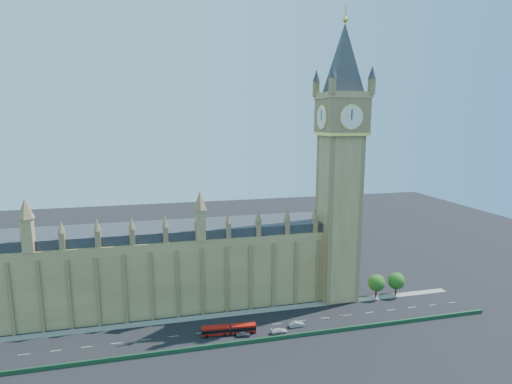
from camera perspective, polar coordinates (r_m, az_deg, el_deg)
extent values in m
plane|color=black|center=(129.52, -2.33, -18.87)|extent=(400.00, 400.00, 0.00)
cube|color=olive|center=(142.46, -14.24, -10.87)|extent=(120.00, 20.00, 25.00)
cube|color=#2D3035|center=(138.15, -14.49, -5.43)|extent=(120.00, 18.00, 3.00)
cube|color=olive|center=(142.76, 11.63, -3.78)|extent=(12.00, 12.00, 58.00)
cube|color=olive|center=(138.74, 12.14, 10.40)|extent=(14.00, 14.00, 12.00)
cylinder|color=silver|center=(132.32, 13.50, 10.38)|extent=(7.20, 0.30, 7.20)
cube|color=olive|center=(138.99, 12.25, 13.29)|extent=(14.50, 14.50, 2.00)
pyramid|color=#2D3035|center=(142.23, 12.63, 22.57)|extent=(20.59, 20.59, 22.00)
sphere|color=#F2C64C|center=(142.41, 12.64, 22.88)|extent=(1.80, 1.80, 1.80)
cube|color=#1E4C2D|center=(121.57, -1.45, -20.63)|extent=(160.00, 0.60, 1.20)
cube|color=gray|center=(137.74, -3.13, -16.97)|extent=(160.00, 3.00, 0.16)
cylinder|color=#382619|center=(154.29, 16.76, -13.53)|extent=(0.70, 0.70, 4.00)
sphere|color=#1F4F15|center=(152.94, 16.83, -12.33)|extent=(6.00, 6.00, 6.00)
sphere|color=#1F4F15|center=(153.34, 17.05, -12.04)|extent=(4.38, 4.38, 4.38)
cylinder|color=#382619|center=(158.26, 19.33, -13.07)|extent=(0.70, 0.70, 4.00)
sphere|color=#1F4F15|center=(156.95, 19.41, -11.89)|extent=(6.00, 6.00, 6.00)
sphere|color=#1F4F15|center=(157.38, 19.61, -11.60)|extent=(4.38, 4.38, 4.38)
cube|color=#B3130B|center=(125.77, -5.79, -19.15)|extent=(8.38, 2.89, 2.74)
cube|color=#B3130B|center=(126.42, -1.81, -18.93)|extent=(7.47, 2.83, 2.74)
cube|color=black|center=(125.61, -5.79, -19.02)|extent=(8.44, 2.95, 1.04)
cube|color=black|center=(126.26, -1.81, -18.80)|extent=(7.52, 2.88, 1.04)
cylinder|color=black|center=(126.08, -3.90, -19.11)|extent=(0.91, 2.25, 2.20)
cylinder|color=black|center=(125.14, -7.03, -19.82)|extent=(0.93, 0.34, 0.91)
cylinder|color=black|center=(127.13, -7.07, -19.31)|extent=(0.93, 0.34, 0.91)
cylinder|color=black|center=(125.38, -4.47, -19.71)|extent=(0.93, 0.34, 0.91)
cylinder|color=black|center=(127.36, -4.56, -19.20)|extent=(0.93, 0.34, 0.91)
cylinder|color=black|center=(125.64, -2.86, -19.62)|extent=(0.93, 0.34, 0.91)
cylinder|color=black|center=(127.62, -2.98, -19.11)|extent=(0.93, 0.34, 0.91)
cylinder|color=black|center=(126.16, -0.62, -19.47)|extent=(0.93, 0.34, 0.91)
cylinder|color=black|center=(128.13, -0.78, -18.97)|extent=(0.93, 0.34, 0.91)
imported|color=#3E4045|center=(125.08, -1.86, -19.63)|extent=(4.32, 2.21, 1.41)
imported|color=#979A9E|center=(130.49, 5.82, -18.28)|extent=(4.91, 1.80, 1.61)
imported|color=silver|center=(126.84, 3.32, -19.18)|extent=(5.03, 2.27, 1.43)
cube|color=black|center=(132.74, 5.86, -18.14)|extent=(0.48, 0.48, 0.04)
cone|color=#E2490B|center=(132.59, 5.86, -18.03)|extent=(0.53, 0.53, 0.66)
cylinder|color=white|center=(132.55, 5.86, -17.99)|extent=(0.32, 0.32, 0.11)
cube|color=black|center=(136.35, 10.30, -17.45)|extent=(0.40, 0.40, 0.04)
cone|color=red|center=(136.21, 10.31, -17.33)|extent=(0.44, 0.44, 0.68)
cylinder|color=white|center=(136.16, 10.31, -17.30)|extent=(0.33, 0.33, 0.12)
cube|color=black|center=(131.47, 4.87, -18.42)|extent=(0.54, 0.54, 0.04)
cone|color=#D8500B|center=(131.31, 4.87, -18.29)|extent=(0.59, 0.59, 0.72)
cylinder|color=white|center=(131.26, 4.87, -18.25)|extent=(0.35, 0.35, 0.12)
cube|color=black|center=(138.89, 12.01, -16.97)|extent=(0.43, 0.43, 0.04)
cone|color=#FF500D|center=(138.75, 12.02, -16.86)|extent=(0.47, 0.47, 0.65)
cylinder|color=white|center=(138.71, 12.02, -16.83)|extent=(0.31, 0.31, 0.11)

